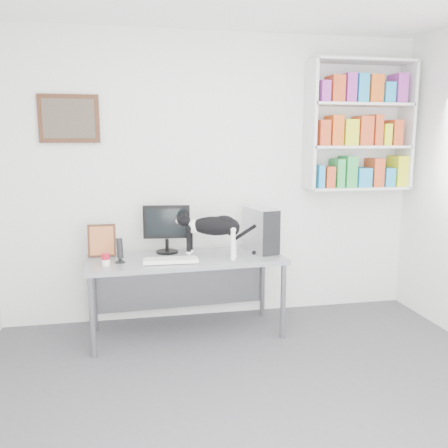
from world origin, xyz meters
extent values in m
cube|color=#4B4C50|center=(0.00, 0.00, 0.01)|extent=(4.00, 4.00, 0.01)
cube|color=silver|center=(0.00, 2.00, 1.35)|extent=(4.00, 0.01, 2.70)
cube|color=silver|center=(1.40, 1.85, 1.85)|extent=(1.03, 0.28, 1.24)
cube|color=#4E2A19|center=(-1.30, 1.97, 1.90)|extent=(0.52, 0.04, 0.42)
cube|color=gray|center=(-0.33, 1.53, 0.35)|extent=(1.73, 0.74, 0.71)
cube|color=black|center=(-0.48, 1.73, 0.93)|extent=(0.44, 0.25, 0.44)
cube|color=white|center=(-0.48, 1.38, 0.72)|extent=(0.46, 0.19, 0.03)
cube|color=silver|center=(0.36, 1.62, 0.91)|extent=(0.26, 0.43, 0.40)
cylinder|color=black|center=(-0.89, 1.46, 0.81)|extent=(0.12, 0.12, 0.22)
cube|color=#4E2A19|center=(-1.05, 1.70, 0.85)|extent=(0.24, 0.10, 0.30)
cylinder|color=#B10F25|center=(-1.01, 1.38, 0.76)|extent=(0.08, 0.08, 0.10)
camera|label=1|loc=(-0.78, -2.47, 1.72)|focal=38.00mm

